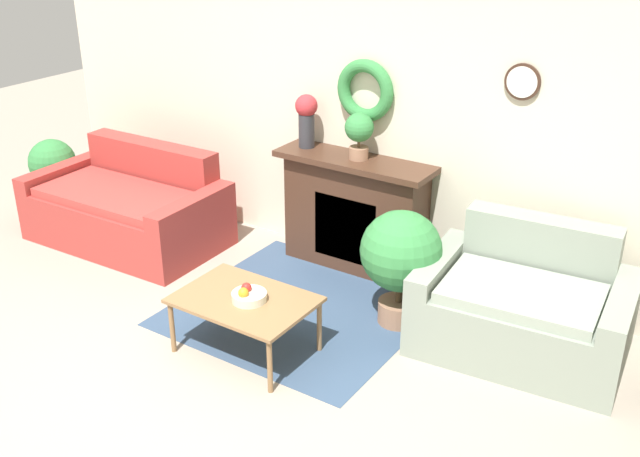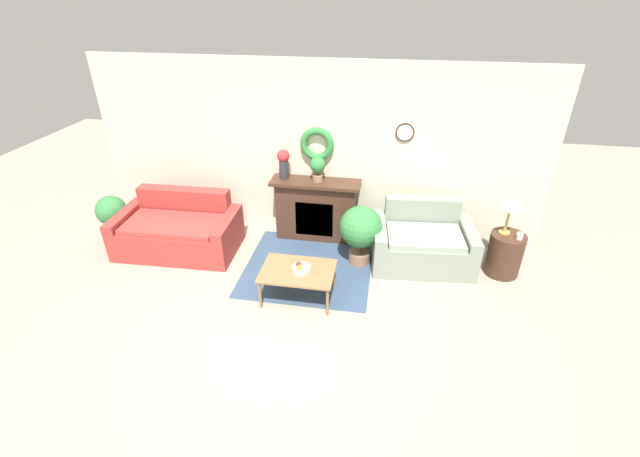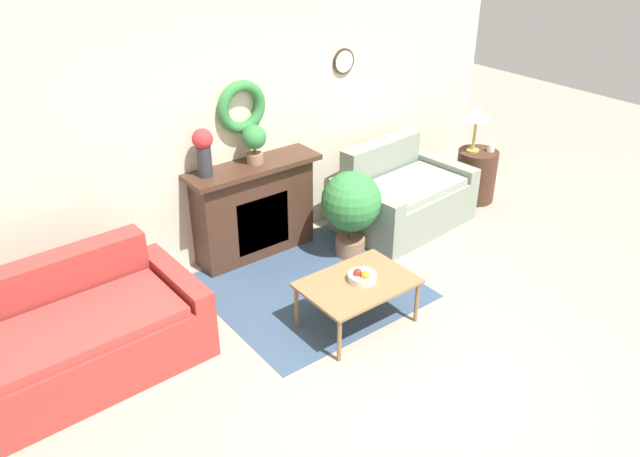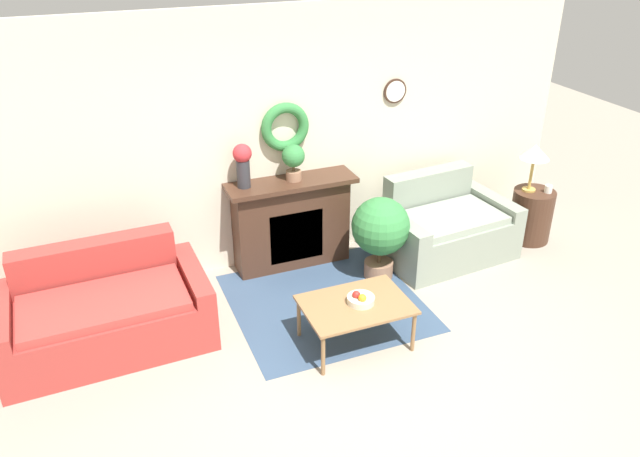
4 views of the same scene
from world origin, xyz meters
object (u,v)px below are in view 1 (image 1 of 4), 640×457
(potted_plant_floor_by_couch, at_px, (53,166))
(potted_plant_floor_by_loveseat, at_px, (401,255))
(fireplace, at_px, (355,213))
(coffee_table, at_px, (245,303))
(potted_plant_on_mantel, at_px, (359,132))
(couch_left, at_px, (129,209))
(fruit_bowl, at_px, (248,295))
(vase_on_mantel_left, at_px, (306,117))
(loveseat_right, at_px, (524,308))

(potted_plant_floor_by_couch, xyz_separation_m, potted_plant_floor_by_loveseat, (3.86, 0.01, 0.08))
(fireplace, height_order, coffee_table, fireplace)
(potted_plant_floor_by_loveseat, bearing_deg, potted_plant_floor_by_couch, -179.78)
(potted_plant_on_mantel, bearing_deg, potted_plant_floor_by_couch, -169.07)
(couch_left, distance_m, fruit_bowl, 2.26)
(fruit_bowl, bearing_deg, potted_plant_floor_by_loveseat, 54.64)
(fruit_bowl, distance_m, potted_plant_floor_by_couch, 3.32)
(couch_left, bearing_deg, fruit_bowl, -24.26)
(fireplace, bearing_deg, vase_on_mantel_left, 179.34)
(vase_on_mantel_left, xyz_separation_m, potted_plant_on_mantel, (0.52, -0.02, -0.03))
(fireplace, bearing_deg, fruit_bowl, -86.90)
(fireplace, height_order, potted_plant_floor_by_loveseat, fireplace)
(loveseat_right, relative_size, fruit_bowl, 6.19)
(vase_on_mantel_left, bearing_deg, potted_plant_on_mantel, -2.19)
(potted_plant_floor_by_loveseat, bearing_deg, couch_left, -178.39)
(couch_left, xyz_separation_m, potted_plant_on_mantel, (2.03, 0.67, 0.91))
(coffee_table, height_order, fruit_bowl, fruit_bowl)
(loveseat_right, relative_size, coffee_table, 1.61)
(couch_left, xyz_separation_m, vase_on_mantel_left, (1.51, 0.69, 0.94))
(fireplace, relative_size, potted_plant_floor_by_couch, 1.80)
(vase_on_mantel_left, relative_size, potted_plant_on_mantel, 1.18)
(couch_left, height_order, potted_plant_floor_by_couch, couch_left)
(fireplace, relative_size, coffee_table, 1.46)
(fruit_bowl, relative_size, potted_plant_on_mantel, 0.63)
(fruit_bowl, bearing_deg, couch_left, 157.46)
(fireplace, relative_size, vase_on_mantel_left, 3.01)
(vase_on_mantel_left, height_order, potted_plant_floor_by_loveseat, vase_on_mantel_left)
(coffee_table, relative_size, potted_plant_floor_by_couch, 1.24)
(couch_left, distance_m, potted_plant_floor_by_couch, 1.12)
(loveseat_right, xyz_separation_m, fruit_bowl, (-1.55, -1.12, 0.15))
(loveseat_right, height_order, vase_on_mantel_left, vase_on_mantel_left)
(potted_plant_floor_by_loveseat, bearing_deg, coffee_table, -127.18)
(coffee_table, bearing_deg, potted_plant_floor_by_loveseat, 52.82)
(fruit_bowl, xyz_separation_m, potted_plant_on_mantel, (-0.05, 1.53, 0.76))
(vase_on_mantel_left, distance_m, potted_plant_on_mantel, 0.52)
(fireplace, bearing_deg, potted_plant_floor_by_loveseat, -38.83)
(couch_left, distance_m, vase_on_mantel_left, 1.91)
(loveseat_right, distance_m, fruit_bowl, 1.92)
(potted_plant_floor_by_couch, bearing_deg, fireplace, 11.30)
(coffee_table, bearing_deg, couch_left, 157.19)
(fireplace, height_order, couch_left, fireplace)
(loveseat_right, height_order, fruit_bowl, loveseat_right)
(loveseat_right, bearing_deg, coffee_table, -150.21)
(fruit_bowl, bearing_deg, loveseat_right, 35.77)
(couch_left, relative_size, potted_plant_floor_by_couch, 2.38)
(loveseat_right, bearing_deg, potted_plant_floor_by_couch, 177.20)
(loveseat_right, distance_m, potted_plant_on_mantel, 1.89)
(fireplace, height_order, vase_on_mantel_left, vase_on_mantel_left)
(potted_plant_on_mantel, relative_size, potted_plant_floor_by_couch, 0.51)
(couch_left, xyz_separation_m, loveseat_right, (3.64, 0.26, 0.01))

